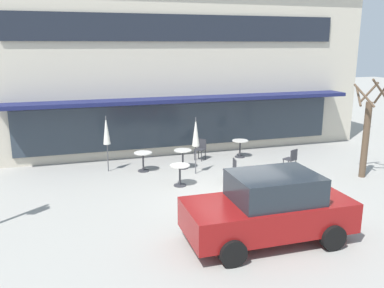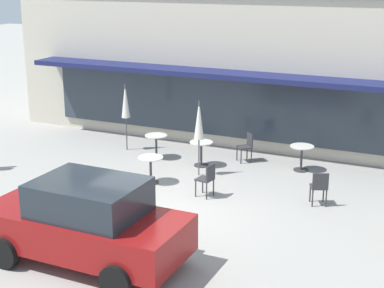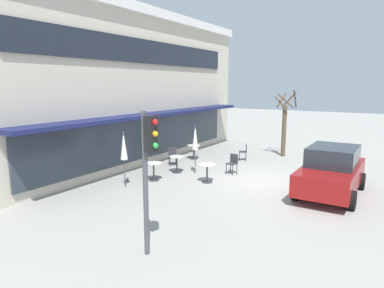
% 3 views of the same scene
% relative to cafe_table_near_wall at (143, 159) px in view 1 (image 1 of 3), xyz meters
% --- Properties ---
extents(ground_plane, '(80.00, 80.00, 0.00)m').
position_rel_cafe_table_near_wall_xyz_m(ground_plane, '(2.25, -3.94, -0.52)').
color(ground_plane, '#9E9B93').
extents(building_facade, '(17.95, 9.10, 7.66)m').
position_rel_cafe_table_near_wall_xyz_m(building_facade, '(2.25, 6.03, 3.31)').
color(building_facade, beige).
rests_on(building_facade, ground).
extents(cafe_table_near_wall, '(0.70, 0.70, 0.76)m').
position_rel_cafe_table_near_wall_xyz_m(cafe_table_near_wall, '(0.00, 0.00, 0.00)').
color(cafe_table_near_wall, '#333338').
rests_on(cafe_table_near_wall, ground).
extents(cafe_table_streetside, '(0.70, 0.70, 0.76)m').
position_rel_cafe_table_near_wall_xyz_m(cafe_table_streetside, '(4.44, 0.76, 0.00)').
color(cafe_table_streetside, '#333338').
rests_on(cafe_table_streetside, ground).
extents(cafe_table_by_tree, '(0.70, 0.70, 0.76)m').
position_rel_cafe_table_near_wall_xyz_m(cafe_table_by_tree, '(0.92, -2.04, 0.00)').
color(cafe_table_by_tree, '#333338').
rests_on(cafe_table_by_tree, ground).
extents(cafe_table_mid_patio, '(0.70, 0.70, 0.76)m').
position_rel_cafe_table_near_wall_xyz_m(cafe_table_mid_patio, '(1.59, -0.09, 0.00)').
color(cafe_table_mid_patio, '#333338').
rests_on(cafe_table_mid_patio, ground).
extents(patio_umbrella_green_folded, '(0.28, 0.28, 2.20)m').
position_rel_cafe_table_near_wall_xyz_m(patio_umbrella_green_folded, '(-1.32, 0.40, 1.11)').
color(patio_umbrella_green_folded, '#4C4C51').
rests_on(patio_umbrella_green_folded, ground).
extents(patio_umbrella_cream_folded, '(0.28, 0.28, 2.20)m').
position_rel_cafe_table_near_wall_xyz_m(patio_umbrella_cream_folded, '(1.87, -0.90, 1.11)').
color(patio_umbrella_cream_folded, '#4C4C51').
rests_on(patio_umbrella_cream_folded, ground).
extents(cafe_chair_0, '(0.57, 0.57, 0.89)m').
position_rel_cafe_table_near_wall_xyz_m(cafe_chair_0, '(2.68, 0.90, 0.01)').
color(cafe_chair_0, '#333338').
rests_on(cafe_chair_0, ground).
extents(cafe_chair_1, '(0.53, 0.53, 0.89)m').
position_rel_cafe_table_near_wall_xyz_m(cafe_chair_1, '(5.54, -1.70, 0.01)').
color(cafe_chair_1, '#333338').
rests_on(cafe_chair_1, ground).
extents(cafe_chair_2, '(0.46, 0.46, 0.89)m').
position_rel_cafe_table_near_wall_xyz_m(cafe_chair_2, '(2.75, -2.34, 0.01)').
color(cafe_chair_2, '#333338').
rests_on(cafe_chair_2, ground).
extents(parked_sedan, '(4.21, 2.04, 1.76)m').
position_rel_cafe_table_near_wall_xyz_m(parked_sedan, '(1.97, -6.64, 0.36)').
color(parked_sedan, maroon).
rests_on(parked_sedan, ground).
extents(street_tree, '(1.17, 1.17, 3.73)m').
position_rel_cafe_table_near_wall_xyz_m(street_tree, '(7.73, -3.13, 1.21)').
color(street_tree, brown).
rests_on(street_tree, ground).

